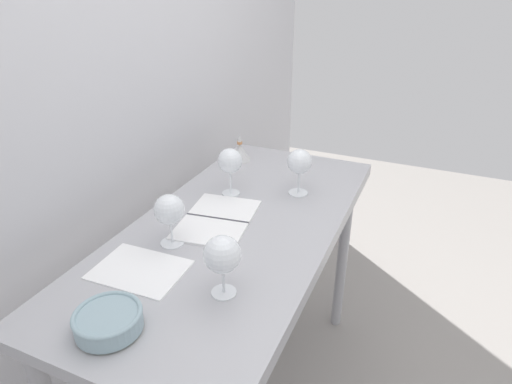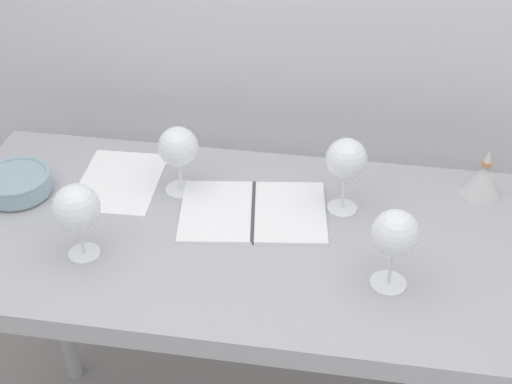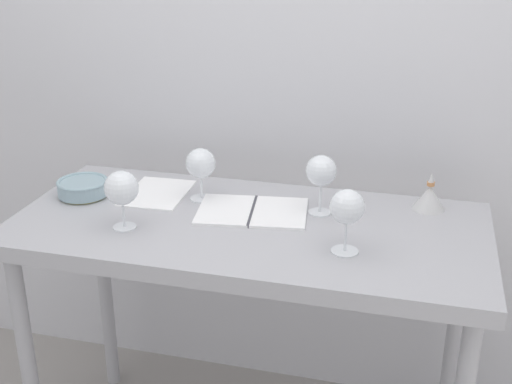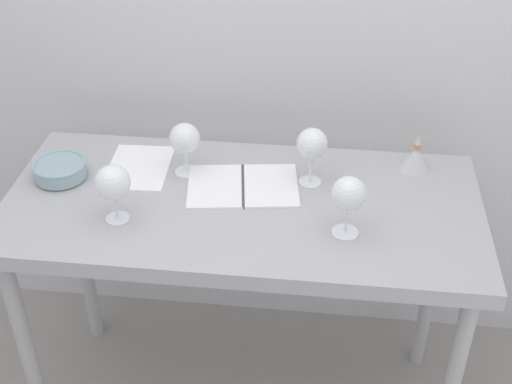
# 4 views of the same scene
# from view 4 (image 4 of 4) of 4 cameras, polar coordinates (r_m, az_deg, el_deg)

# --- Properties ---
(back_wall) EXTENTS (3.80, 0.04, 2.60)m
(back_wall) POSITION_cam_4_polar(r_m,az_deg,el_deg) (2.27, 0.41, 14.91)
(back_wall) COLOR silver
(back_wall) RESTS_ON ground_plane
(steel_counter) EXTENTS (1.40, 0.65, 0.90)m
(steel_counter) POSITION_cam_4_polar(r_m,az_deg,el_deg) (2.09, -1.12, -3.07)
(steel_counter) COLOR #A8A8AD
(steel_counter) RESTS_ON ground_plane
(wine_glass_near_right) EXTENTS (0.09, 0.09, 0.18)m
(wine_glass_near_right) POSITION_cam_4_polar(r_m,az_deg,el_deg) (1.84, 7.64, -0.25)
(wine_glass_near_right) COLOR white
(wine_glass_near_right) RESTS_ON steel_counter
(wine_glass_far_right) EXTENTS (0.09, 0.09, 0.18)m
(wine_glass_far_right) POSITION_cam_4_polar(r_m,az_deg,el_deg) (2.04, 4.64, 3.89)
(wine_glass_far_right) COLOR white
(wine_glass_far_right) RESTS_ON steel_counter
(wine_glass_near_left) EXTENTS (0.10, 0.10, 0.17)m
(wine_glass_near_left) POSITION_cam_4_polar(r_m,az_deg,el_deg) (1.92, -11.73, 0.68)
(wine_glass_near_left) COLOR white
(wine_glass_near_left) RESTS_ON steel_counter
(wine_glass_far_left) EXTENTS (0.09, 0.09, 0.17)m
(wine_glass_far_left) POSITION_cam_4_polar(r_m,az_deg,el_deg) (2.10, -5.89, 4.31)
(wine_glass_far_left) COLOR white
(wine_glass_far_left) RESTS_ON steel_counter
(open_notebook) EXTENTS (0.36, 0.27, 0.01)m
(open_notebook) POSITION_cam_4_polar(r_m,az_deg,el_deg) (2.08, -1.08, 0.50)
(open_notebook) COLOR white
(open_notebook) RESTS_ON steel_counter
(tasting_sheet_upper) EXTENTS (0.20, 0.26, 0.00)m
(tasting_sheet_upper) POSITION_cam_4_polar(r_m,az_deg,el_deg) (2.20, -9.64, 2.04)
(tasting_sheet_upper) COLOR white
(tasting_sheet_upper) RESTS_ON steel_counter
(tasting_bowl) EXTENTS (0.16, 0.16, 0.06)m
(tasting_bowl) POSITION_cam_4_polar(r_m,az_deg,el_deg) (2.19, -15.86, 1.83)
(tasting_bowl) COLOR #DBCC66
(tasting_bowl) RESTS_ON steel_counter
(decanter_funnel) EXTENTS (0.10, 0.10, 0.12)m
(decanter_funnel) POSITION_cam_4_polar(r_m,az_deg,el_deg) (2.20, 13.03, 2.78)
(decanter_funnel) COLOR silver
(decanter_funnel) RESTS_ON steel_counter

